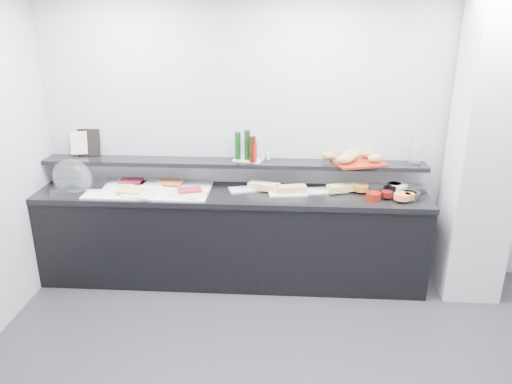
# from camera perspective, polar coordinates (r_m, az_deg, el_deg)

# --- Properties ---
(back_wall) EXTENTS (5.00, 0.02, 2.70)m
(back_wall) POSITION_cam_1_polar(r_m,az_deg,el_deg) (4.74, 5.91, 6.14)
(back_wall) COLOR #B2B4BA
(back_wall) RESTS_ON ground
(column) EXTENTS (0.50, 0.50, 2.70)m
(column) POSITION_cam_1_polar(r_m,az_deg,el_deg) (4.71, 24.65, 4.30)
(column) COLOR silver
(column) RESTS_ON ground
(buffet_cabinet) EXTENTS (3.60, 0.60, 0.85)m
(buffet_cabinet) POSITION_cam_1_polar(r_m,az_deg,el_deg) (4.80, -2.80, -5.37)
(buffet_cabinet) COLOR black
(buffet_cabinet) RESTS_ON ground
(counter_top) EXTENTS (3.62, 0.62, 0.05)m
(counter_top) POSITION_cam_1_polar(r_m,az_deg,el_deg) (4.62, -2.89, -0.32)
(counter_top) COLOR black
(counter_top) RESTS_ON buffet_cabinet
(wall_shelf) EXTENTS (3.60, 0.25, 0.04)m
(wall_shelf) POSITION_cam_1_polar(r_m,az_deg,el_deg) (4.70, -2.71, 3.33)
(wall_shelf) COLOR black
(wall_shelf) RESTS_ON back_wall
(cloche_base) EXTENTS (0.51, 0.38, 0.04)m
(cloche_base) POSITION_cam_1_polar(r_m,az_deg,el_deg) (4.99, -19.43, 0.63)
(cloche_base) COLOR silver
(cloche_base) RESTS_ON counter_top
(cloche_dome) EXTENTS (0.49, 0.40, 0.34)m
(cloche_dome) POSITION_cam_1_polar(r_m,az_deg,el_deg) (4.93, -20.26, 1.60)
(cloche_dome) COLOR white
(cloche_dome) RESTS_ON cloche_base
(linen_runner) EXTENTS (1.13, 0.54, 0.01)m
(linen_runner) POSITION_cam_1_polar(r_m,az_deg,el_deg) (4.74, -12.09, 0.20)
(linen_runner) COLOR white
(linen_runner) RESTS_ON counter_top
(platter_meat_a) EXTENTS (0.35, 0.26, 0.01)m
(platter_meat_a) POSITION_cam_1_polar(r_m,az_deg,el_deg) (4.93, -14.43, 0.95)
(platter_meat_a) COLOR white
(platter_meat_a) RESTS_ON linen_runner
(food_meat_a) EXTENTS (0.21, 0.13, 0.02)m
(food_meat_a) POSITION_cam_1_polar(r_m,az_deg,el_deg) (4.94, -14.07, 1.26)
(food_meat_a) COLOR maroon
(food_meat_a) RESTS_ON platter_meat_a
(platter_salmon) EXTENTS (0.29, 0.20, 0.01)m
(platter_salmon) POSITION_cam_1_polar(r_m,az_deg,el_deg) (4.90, -12.01, 1.06)
(platter_salmon) COLOR white
(platter_salmon) RESTS_ON linen_runner
(food_salmon) EXTENTS (0.24, 0.17, 0.02)m
(food_salmon) POSITION_cam_1_polar(r_m,az_deg,el_deg) (4.82, -9.77, 1.13)
(food_salmon) COLOR #C56128
(food_salmon) RESTS_ON platter_salmon
(platter_cheese) EXTENTS (0.32, 0.25, 0.01)m
(platter_cheese) POSITION_cam_1_polar(r_m,az_deg,el_deg) (4.61, -13.23, -0.29)
(platter_cheese) COLOR white
(platter_cheese) RESTS_ON linen_runner
(food_cheese) EXTENTS (0.23, 0.16, 0.02)m
(food_cheese) POSITION_cam_1_polar(r_m,az_deg,el_deg) (4.66, -14.22, 0.13)
(food_cheese) COLOR #E0CB57
(food_cheese) RESTS_ON platter_cheese
(platter_meat_b) EXTENTS (0.36, 0.30, 0.01)m
(platter_meat_b) POSITION_cam_1_polar(r_m,az_deg,el_deg) (4.54, -7.86, -0.23)
(platter_meat_b) COLOR silver
(platter_meat_b) RESTS_ON linen_runner
(food_meat_b) EXTENTS (0.24, 0.19, 0.02)m
(food_meat_b) POSITION_cam_1_polar(r_m,az_deg,el_deg) (4.58, -7.57, 0.22)
(food_meat_b) COLOR maroon
(food_meat_b) RESTS_ON platter_meat_b
(sandwich_plate_left) EXTENTS (0.40, 0.27, 0.01)m
(sandwich_plate_left) POSITION_cam_1_polar(r_m,az_deg,el_deg) (4.67, -0.84, 0.36)
(sandwich_plate_left) COLOR white
(sandwich_plate_left) RESTS_ON counter_top
(sandwich_food_left) EXTENTS (0.31, 0.19, 0.06)m
(sandwich_food_left) POSITION_cam_1_polar(r_m,az_deg,el_deg) (4.63, 0.92, 0.67)
(sandwich_food_left) COLOR #E9B67A
(sandwich_food_left) RESTS_ON sandwich_plate_left
(tongs_left) EXTENTS (0.16, 0.02, 0.01)m
(tongs_left) POSITION_cam_1_polar(r_m,az_deg,el_deg) (4.64, 1.01, 0.39)
(tongs_left) COLOR #ABAEB2
(tongs_left) RESTS_ON sandwich_plate_left
(sandwich_plate_mid) EXTENTS (0.36, 0.19, 0.01)m
(sandwich_plate_mid) POSITION_cam_1_polar(r_m,az_deg,el_deg) (4.56, 3.63, -0.20)
(sandwich_plate_mid) COLOR silver
(sandwich_plate_mid) RESTS_ON counter_top
(sandwich_food_mid) EXTENTS (0.28, 0.16, 0.06)m
(sandwich_food_mid) POSITION_cam_1_polar(r_m,az_deg,el_deg) (4.57, 4.07, 0.36)
(sandwich_food_mid) COLOR tan
(sandwich_food_mid) RESTS_ON sandwich_plate_mid
(tongs_mid) EXTENTS (0.16, 0.01, 0.01)m
(tongs_mid) POSITION_cam_1_polar(r_m,az_deg,el_deg) (4.50, 3.02, -0.29)
(tongs_mid) COLOR #B1B3B9
(tongs_mid) RESTS_ON sandwich_plate_mid
(sandwich_plate_right) EXTENTS (0.42, 0.24, 0.01)m
(sandwich_plate_right) POSITION_cam_1_polar(r_m,az_deg,el_deg) (4.68, 7.95, 0.18)
(sandwich_plate_right) COLOR white
(sandwich_plate_right) RESTS_ON counter_top
(sandwich_food_right) EXTENTS (0.31, 0.21, 0.06)m
(sandwich_food_right) POSITION_cam_1_polar(r_m,az_deg,el_deg) (4.66, 9.92, 0.50)
(sandwich_food_right) COLOR #DBBC73
(sandwich_food_right) RESTS_ON sandwich_plate_right
(tongs_right) EXTENTS (0.16, 0.02, 0.01)m
(tongs_right) POSITION_cam_1_polar(r_m,az_deg,el_deg) (4.61, 8.11, 0.04)
(tongs_right) COLOR #B9BCC1
(tongs_right) RESTS_ON sandwich_plate_right
(bowl_glass_fruit) EXTENTS (0.17, 0.17, 0.07)m
(bowl_glass_fruit) POSITION_cam_1_polar(r_m,az_deg,el_deg) (4.72, 13.53, 0.36)
(bowl_glass_fruit) COLOR silver
(bowl_glass_fruit) RESTS_ON counter_top
(fill_glass_fruit) EXTENTS (0.16, 0.16, 0.05)m
(fill_glass_fruit) POSITION_cam_1_polar(r_m,az_deg,el_deg) (4.68, 11.89, 0.48)
(fill_glass_fruit) COLOR orange
(fill_glass_fruit) RESTS_ON bowl_glass_fruit
(bowl_black_jam) EXTENTS (0.17, 0.17, 0.07)m
(bowl_black_jam) POSITION_cam_1_polar(r_m,az_deg,el_deg) (4.79, 15.52, 0.45)
(bowl_black_jam) COLOR black
(bowl_black_jam) RESTS_ON counter_top
(fill_black_jam) EXTENTS (0.16, 0.16, 0.05)m
(fill_black_jam) POSITION_cam_1_polar(r_m,az_deg,el_deg) (4.81, 15.55, 0.68)
(fill_black_jam) COLOR #59170C
(fill_black_jam) RESTS_ON bowl_black_jam
(bowl_glass_cream) EXTENTS (0.19, 0.19, 0.07)m
(bowl_glass_cream) POSITION_cam_1_polar(r_m,az_deg,el_deg) (4.83, 17.87, 0.37)
(bowl_glass_cream) COLOR white
(bowl_glass_cream) RESTS_ON counter_top
(fill_glass_cream) EXTENTS (0.20, 0.20, 0.05)m
(fill_glass_cream) POSITION_cam_1_polar(r_m,az_deg,el_deg) (4.80, 15.98, 0.59)
(fill_glass_cream) COLOR white
(fill_glass_cream) RESTS_ON bowl_glass_cream
(bowl_red_jam) EXTENTS (0.16, 0.16, 0.07)m
(bowl_red_jam) POSITION_cam_1_polar(r_m,az_deg,el_deg) (4.53, 13.27, -0.48)
(bowl_red_jam) COLOR maroon
(bowl_red_jam) RESTS_ON counter_top
(fill_red_jam) EXTENTS (0.12, 0.12, 0.05)m
(fill_red_jam) POSITION_cam_1_polar(r_m,az_deg,el_deg) (4.58, 14.73, -0.23)
(fill_red_jam) COLOR #4F0C0B
(fill_red_jam) RESTS_ON bowl_red_jam
(bowl_glass_salmon) EXTENTS (0.24, 0.24, 0.07)m
(bowl_glass_salmon) POSITION_cam_1_polar(r_m,az_deg,el_deg) (4.63, 17.08, -0.41)
(bowl_glass_salmon) COLOR white
(bowl_glass_salmon) RESTS_ON counter_top
(fill_glass_salmon) EXTENTS (0.15, 0.15, 0.05)m
(fill_glass_salmon) POSITION_cam_1_polar(r_m,az_deg,el_deg) (4.55, 16.37, -0.49)
(fill_glass_salmon) COLOR #FE7B3E
(fill_glass_salmon) RESTS_ON bowl_glass_salmon
(bowl_black_fruit) EXTENTS (0.16, 0.16, 0.07)m
(bowl_black_fruit) POSITION_cam_1_polar(r_m,az_deg,el_deg) (4.62, 17.09, -0.41)
(bowl_black_fruit) COLOR black
(bowl_black_fruit) RESTS_ON counter_top
(fill_black_fruit) EXTENTS (0.12, 0.12, 0.05)m
(fill_black_fruit) POSITION_cam_1_polar(r_m,az_deg,el_deg) (4.58, 17.13, -0.46)
(fill_black_fruit) COLOR orange
(fill_black_fruit) RESTS_ON bowl_black_fruit
(framed_print) EXTENTS (0.22, 0.07, 0.26)m
(framed_print) POSITION_cam_1_polar(r_m,az_deg,el_deg) (5.11, -18.56, 5.40)
(framed_print) COLOR black
(framed_print) RESTS_ON wall_shelf
(print_art) EXTENTS (0.20, 0.09, 0.22)m
(print_art) POSITION_cam_1_polar(r_m,az_deg,el_deg) (5.12, -19.40, 5.33)
(print_art) COLOR beige
(print_art) RESTS_ON framed_print
(condiment_tray) EXTENTS (0.31, 0.23, 0.01)m
(condiment_tray) POSITION_cam_1_polar(r_m,az_deg,el_deg) (4.71, -0.87, 3.71)
(condiment_tray) COLOR silver
(condiment_tray) RESTS_ON wall_shelf
(bottle_green_a) EXTENTS (0.06, 0.06, 0.26)m
(bottle_green_a) POSITION_cam_1_polar(r_m,az_deg,el_deg) (4.68, -2.09, 5.30)
(bottle_green_a) COLOR #0E3510
(bottle_green_a) RESTS_ON condiment_tray
(bottle_brown) EXTENTS (0.07, 0.07, 0.24)m
(bottle_brown) POSITION_cam_1_polar(r_m,az_deg,el_deg) (4.60, -0.39, 4.93)
(bottle_brown) COLOR #39140A
(bottle_brown) RESTS_ON condiment_tray
(bottle_green_b) EXTENTS (0.07, 0.07, 0.28)m
(bottle_green_b) POSITION_cam_1_polar(r_m,az_deg,el_deg) (4.66, -1.00, 5.40)
(bottle_green_b) COLOR #0F3711
(bottle_green_b) RESTS_ON condiment_tray
(bottle_hot) EXTENTS (0.06, 0.06, 0.18)m
(bottle_hot) POSITION_cam_1_polar(r_m,az_deg,el_deg) (4.60, -0.19, 4.56)
(bottle_hot) COLOR #B31D0C
(bottle_hot) RESTS_ON condiment_tray
(shaker_salt) EXTENTS (0.04, 0.04, 0.07)m
(shaker_salt) POSITION_cam_1_polar(r_m,az_deg,el_deg) (4.67, 0.72, 4.10)
(shaker_salt) COLOR silver
(shaker_salt) RESTS_ON condiment_tray
(shaker_pepper) EXTENTS (0.03, 0.03, 0.07)m
(shaker_pepper) POSITION_cam_1_polar(r_m,az_deg,el_deg) (4.68, 1.40, 4.13)
(shaker_pepper) COLOR white
(shaker_pepper) RESTS_ON condiment_tray
(bread_tray) EXTENTS (0.51, 0.43, 0.02)m
(bread_tray) POSITION_cam_1_polar(r_m,az_deg,el_deg) (4.70, 11.66, 3.29)
(bread_tray) COLOR maroon
(bread_tray) RESTS_ON wall_shelf
(bread_roll_nw) EXTENTS (0.16, 0.13, 0.08)m
(bread_roll_nw) POSITION_cam_1_polar(r_m,az_deg,el_deg) (4.70, 8.27, 4.15)
(bread_roll_nw) COLOR #AF8743
(bread_roll_nw) RESTS_ON bread_tray
(bread_roll_n) EXTENTS (0.16, 0.11, 0.08)m
(bread_roll_n) POSITION_cam_1_polar(r_m,az_deg,el_deg) (4.76, 10.79, 4.22)
(bread_roll_n) COLOR tan
(bread_roll_n) RESTS_ON bread_tray
(bread_roll_ne) EXTENTS (0.14, 0.10, 0.08)m
(bread_roll_ne) POSITION_cam_1_polar(r_m,az_deg,el_deg) (4.82, 12.69, 4.26)
(bread_roll_ne) COLOR #AD7D42
(bread_roll_ne) RESTS_ON bread_tray
(bread_roll_sw) EXTENTS (0.17, 0.13, 0.08)m
(bread_roll_sw) POSITION_cam_1_polar(r_m,az_deg,el_deg) (4.60, 10.07, 3.69)
(bread_roll_sw) COLOR #B68545
(bread_roll_sw) RESTS_ON bread_tray
(bread_roll_s) EXTENTS (0.16, 0.13, 0.08)m
(bread_roll_s) POSITION_cam_1_polar(r_m,az_deg,el_deg) (4.64, 10.34, 3.83)
(bread_roll_s) COLOR tan
(bread_roll_s) RESTS_ON bread_tray
(bread_roll_se) EXTENTS (0.17, 0.14, 0.08)m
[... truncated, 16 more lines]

